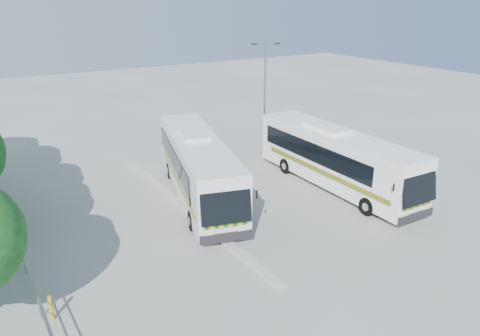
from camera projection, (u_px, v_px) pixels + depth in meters
ground at (246, 214)px, 22.84m from camera, size 100.00×100.00×0.00m
kerb_divider at (186, 208)px, 23.26m from camera, size 0.40×16.00×0.15m
railing at (9, 217)px, 20.80m from camera, size 0.06×22.00×1.00m
coach_main at (198, 166)px, 24.18m from camera, size 5.20×11.55×3.15m
coach_adjacent at (336, 158)px, 25.47m from camera, size 2.59×11.27×3.11m
lamppost at (265, 94)px, 29.97m from camera, size 1.79×0.68×7.45m
bollard at (51, 308)px, 15.22m from camera, size 0.15×0.15×0.89m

